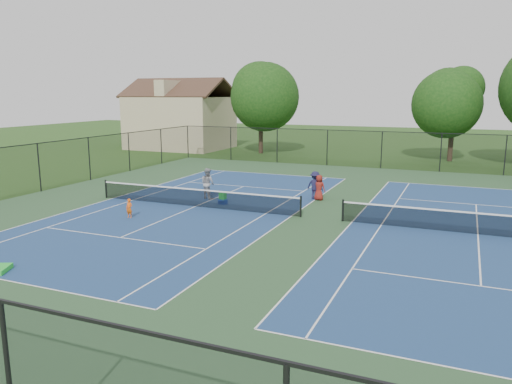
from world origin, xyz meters
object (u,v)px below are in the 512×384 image
at_px(ball_crate, 223,202).
at_px(ball_hopper, 223,196).
at_px(child_player, 129,208).
at_px(instructor, 208,183).
at_px(tree_back_c, 454,99).
at_px(clapboard_house, 180,120).
at_px(tree_back_a, 261,93).
at_px(bystander_b, 315,185).
at_px(bystander_c, 319,188).

xyz_separation_m(ball_crate, ball_hopper, (0.00, 0.00, 0.34)).
height_order(child_player, instructor, instructor).
bearing_deg(tree_back_c, clapboard_house, -180.00).
distance_m(instructor, ball_crate, 1.92).
relative_size(clapboard_house, ball_crate, 26.08).
bearing_deg(ball_hopper, ball_crate, 0.00).
height_order(instructor, ball_crate, instructor).
xyz_separation_m(tree_back_a, bystander_b, (11.40, -19.62, -5.22)).
bearing_deg(tree_back_a, ball_crate, -72.79).
xyz_separation_m(tree_back_a, bystander_c, (11.70, -19.79, -5.31)).
relative_size(ball_crate, ball_hopper, 1.02).
xyz_separation_m(clapboard_house, bystander_b, (21.40, -20.62, -2.28)).
distance_m(clapboard_house, child_player, 31.87).
bearing_deg(child_player, clapboard_house, 117.44).
relative_size(tree_back_a, bystander_b, 5.62).
bearing_deg(child_player, tree_back_c, 64.95).
xyz_separation_m(clapboard_house, instructor, (15.62, -22.85, -2.20)).
distance_m(bystander_b, ball_crate, 5.44).
relative_size(tree_back_c, instructor, 4.68).
xyz_separation_m(instructor, bystander_b, (5.78, 2.23, -0.08)).
height_order(clapboard_house, bystander_b, clapboard_house).
bearing_deg(tree_back_c, ball_hopper, -114.62).
bearing_deg(tree_back_a, bystander_c, -59.41).
relative_size(tree_back_c, clapboard_house, 0.78).
height_order(tree_back_a, child_player, tree_back_a).
height_order(clapboard_house, child_player, clapboard_house).
distance_m(tree_back_c, instructor, 26.39).
xyz_separation_m(child_player, bystander_c, (7.46, 7.60, 0.25)).
relative_size(tree_back_a, tree_back_c, 1.09).
height_order(tree_back_a, ball_hopper, tree_back_a).
distance_m(tree_back_c, bystander_c, 22.24).
xyz_separation_m(tree_back_c, ball_hopper, (-10.92, -23.84, -5.00)).
distance_m(tree_back_a, ball_hopper, 24.55).
bearing_deg(ball_hopper, tree_back_c, 65.38).
bearing_deg(tree_back_a, instructor, -75.57).
height_order(instructor, bystander_b, instructor).
bearing_deg(ball_hopper, child_player, -122.00).
bearing_deg(bystander_b, ball_crate, 54.78).
bearing_deg(tree_back_c, tree_back_a, -176.82).
xyz_separation_m(tree_back_c, ball_crate, (-10.92, -23.84, -5.34)).
bearing_deg(child_player, bystander_b, 48.14).
bearing_deg(clapboard_house, tree_back_c, 0.00).
xyz_separation_m(bystander_b, bystander_c, (0.29, -0.17, -0.08)).
relative_size(clapboard_house, bystander_c, 7.39).
relative_size(bystander_b, bystander_c, 1.11).
bearing_deg(child_player, instructor, 76.77).
height_order(tree_back_a, clapboard_house, tree_back_a).
bearing_deg(instructor, tree_back_a, -54.48).
bearing_deg(bystander_c, ball_hopper, 42.63).
height_order(clapboard_house, ball_hopper, clapboard_house).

